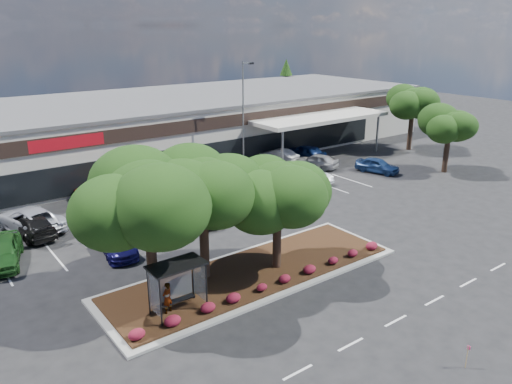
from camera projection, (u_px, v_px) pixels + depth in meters
ground at (326, 293)px, 27.08m from camera, size 160.00×160.00×0.00m
retail_store at (98, 133)px, 51.87m from camera, size 80.40×25.20×6.25m
landscape_island at (253, 273)px, 28.94m from camera, size 18.00×6.00×0.26m
lane_markings at (220, 233)px, 34.92m from camera, size 33.12×20.06×0.01m
shrub_row at (276, 281)px, 27.23m from camera, size 17.00×0.80×0.50m
bus_shelter at (175, 273)px, 24.33m from camera, size 2.75×1.55×2.59m
island_tree_west at (150, 230)px, 24.62m from camera, size 7.20×7.20×7.89m
island_tree_mid at (203, 216)px, 27.23m from camera, size 6.60×6.60×7.32m
island_tree_east at (277, 215)px, 28.49m from camera, size 5.80×5.80×6.50m
tree_east_near at (448, 140)px, 48.42m from camera, size 5.60×5.60×6.51m
tree_east_far at (412, 117)px, 57.15m from camera, size 6.40×6.40×7.62m
conifer_north_east at (286, 88)px, 78.38m from camera, size 3.96×3.96×9.00m
person_waiting at (167, 298)px, 24.50m from camera, size 0.70×0.58×1.63m
light_pole at (244, 126)px, 47.28m from camera, size 1.43×0.64×10.70m
survey_stake at (468, 354)px, 20.94m from camera, size 0.08×0.14×1.07m
car_1 at (2, 251)px, 30.08m from camera, size 3.39×5.39×1.71m
car_2 at (116, 243)px, 31.61m from camera, size 2.46×4.83×1.34m
car_4 at (196, 213)px, 36.46m from camera, size 1.93×4.64×1.49m
car_5 at (236, 190)px, 41.29m from camera, size 4.84×6.64×1.68m
car_6 at (271, 191)px, 41.43m from camera, size 3.63×5.59×1.43m
car_7 at (309, 175)px, 45.84m from camera, size 2.63×4.78×1.49m
car_8 at (377, 165)px, 49.01m from camera, size 2.83×4.61×1.46m
car_9 at (33, 225)px, 34.24m from camera, size 2.53×5.29×1.49m
car_10 at (30, 219)px, 35.04m from camera, size 4.29×6.59×1.69m
car_11 at (91, 195)px, 40.57m from camera, size 3.16×5.33×1.39m
car_12 at (127, 196)px, 39.73m from camera, size 3.62×6.18×1.68m
car_13 at (169, 180)px, 44.63m from camera, size 2.48×4.33×1.35m
car_15 at (277, 156)px, 52.27m from camera, size 2.88×4.94×1.54m
car_16 at (316, 161)px, 50.51m from camera, size 3.39×4.81×1.52m
car_17 at (306, 152)px, 53.77m from camera, size 2.08×5.02×1.70m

